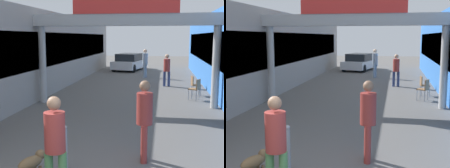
{
  "view_description": "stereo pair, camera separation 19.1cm",
  "coord_description": "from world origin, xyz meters",
  "views": [
    {
      "loc": [
        1.43,
        -3.43,
        2.64
      ],
      "look_at": [
        0.0,
        5.26,
        1.3
      ],
      "focal_mm": 50.0,
      "sensor_mm": 36.0,
      "label": 1
    },
    {
      "loc": [
        1.62,
        -3.4,
        2.64
      ],
      "look_at": [
        0.0,
        5.26,
        1.3
      ],
      "focal_mm": 50.0,
      "sensor_mm": 36.0,
      "label": 2
    }
  ],
  "objects": [
    {
      "name": "storefront_left",
      "position": [
        -5.09,
        11.0,
        1.89
      ],
      "size": [
        3.0,
        26.0,
        3.78
      ],
      "color": "#9E9993",
      "rests_on": "ground_plane"
    },
    {
      "name": "arcade_sign_gateway",
      "position": [
        0.0,
        8.42,
        2.95
      ],
      "size": [
        7.4,
        0.47,
        4.13
      ],
      "color": "#B2B2B2",
      "rests_on": "ground_plane"
    },
    {
      "name": "pedestrian_with_dog",
      "position": [
        -0.26,
        1.17,
        0.98
      ],
      "size": [
        0.39,
        0.36,
        1.71
      ],
      "color": "#4C7F47",
      "rests_on": "ground_plane"
    },
    {
      "name": "pedestrian_companion",
      "position": [
        1.07,
        2.97,
        1.0
      ],
      "size": [
        0.36,
        0.39,
        1.74
      ],
      "color": "#99332D",
      "rests_on": "ground_plane"
    },
    {
      "name": "pedestrian_carrying_crate",
      "position": [
        1.63,
        13.41,
        0.99
      ],
      "size": [
        0.4,
        0.39,
        1.73
      ],
      "color": "navy",
      "rests_on": "ground_plane"
    },
    {
      "name": "pedestrian_elderly_walking",
      "position": [
        0.27,
        16.91,
        1.07
      ],
      "size": [
        0.43,
        0.43,
        1.85
      ],
      "color": "#8C9EB2",
      "rests_on": "ground_plane"
    },
    {
      "name": "dog_on_leash",
      "position": [
        -0.97,
        1.86,
        0.29
      ],
      "size": [
        0.46,
        0.67,
        0.47
      ],
      "color": "brown",
      "rests_on": "ground_plane"
    },
    {
      "name": "bollard_post_metal",
      "position": [
        -0.41,
        2.14,
        0.48
      ],
      "size": [
        0.1,
        0.1,
        0.95
      ],
      "color": "gray",
      "rests_on": "ground_plane"
    },
    {
      "name": "cafe_chair_wood_nearer",
      "position": [
        2.81,
        9.8,
        0.54
      ],
      "size": [
        0.54,
        0.54,
        0.89
      ],
      "color": "gray",
      "rests_on": "ground_plane"
    },
    {
      "name": "cafe_chair_wood_farther",
      "position": [
        2.85,
        10.92,
        0.54
      ],
      "size": [
        0.44,
        0.44,
        0.89
      ],
      "color": "gray",
      "rests_on": "ground_plane"
    },
    {
      "name": "parked_car_white",
      "position": [
        -1.21,
        21.22,
        0.64
      ],
      "size": [
        2.6,
        4.29,
        1.33
      ],
      "color": "silver",
      "rests_on": "ground_plane"
    }
  ]
}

